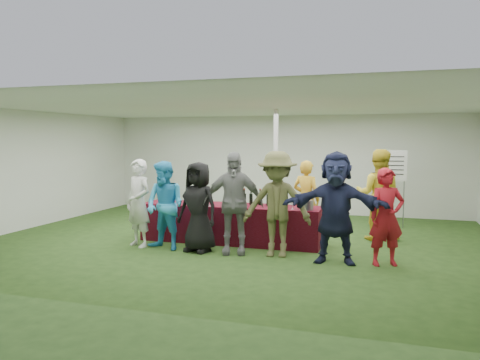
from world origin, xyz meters
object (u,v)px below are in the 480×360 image
(serving_table, at_px, (230,223))
(wine_list_sign, at_px, (395,171))
(customer_5, at_px, (336,207))
(customer_0, at_px, (138,203))
(customer_4, at_px, (277,204))
(dump_bucket, at_px, (307,205))
(staff_back, at_px, (378,195))
(customer_1, at_px, (165,206))
(customer_2, at_px, (198,207))
(customer_3, at_px, (233,203))
(customer_6, at_px, (387,217))
(staff_pourer, at_px, (306,199))

(serving_table, distance_m, wine_list_sign, 4.15)
(customer_5, bearing_deg, customer_0, 175.68)
(customer_4, distance_m, customer_5, 1.03)
(dump_bucket, height_order, customer_0, customer_0)
(staff_back, height_order, customer_5, customer_5)
(staff_back, xyz_separation_m, customer_1, (-3.74, -2.07, -0.10))
(staff_back, height_order, customer_2, staff_back)
(staff_back, relative_size, customer_0, 1.11)
(customer_3, distance_m, customer_5, 1.81)
(serving_table, relative_size, dump_bucket, 14.17)
(customer_0, distance_m, customer_3, 1.90)
(customer_2, height_order, customer_3, customer_3)
(customer_2, bearing_deg, customer_6, 14.23)
(wine_list_sign, distance_m, customer_6, 3.47)
(dump_bucket, distance_m, staff_pourer, 1.13)
(wine_list_sign, xyz_separation_m, customer_5, (-0.97, -3.51, -0.39))
(serving_table, height_order, customer_0, customer_0)
(dump_bucket, height_order, customer_6, customer_6)
(customer_3, bearing_deg, wine_list_sign, 37.42)
(wine_list_sign, bearing_deg, serving_table, -140.70)
(dump_bucket, height_order, staff_back, staff_back)
(customer_4, bearing_deg, customer_5, -9.70)
(wine_list_sign, xyz_separation_m, customer_3, (-2.78, -3.42, -0.40))
(customer_2, distance_m, customer_4, 1.45)
(wine_list_sign, distance_m, customer_5, 3.66)
(customer_2, bearing_deg, staff_pourer, 60.56)
(serving_table, distance_m, customer_4, 1.51)
(customer_0, xyz_separation_m, customer_5, (3.71, -0.07, 0.09))
(dump_bucket, xyz_separation_m, staff_pourer, (-0.19, 1.11, -0.03))
(staff_pourer, xyz_separation_m, customer_4, (-0.22, -1.72, 0.11))
(wine_list_sign, relative_size, staff_back, 0.97)
(customer_0, relative_size, customer_6, 1.05)
(staff_pourer, bearing_deg, wine_list_sign, -120.40)
(staff_back, xyz_separation_m, customer_0, (-4.34, -2.00, -0.09))
(wine_list_sign, bearing_deg, customer_2, -134.78)
(dump_bucket, distance_m, staff_back, 1.82)
(dump_bucket, relative_size, customer_5, 0.14)
(staff_back, distance_m, customer_4, 2.55)
(customer_0, bearing_deg, wine_list_sign, 59.20)
(serving_table, bearing_deg, customer_5, -23.72)
(dump_bucket, distance_m, customer_6, 1.55)
(staff_pourer, xyz_separation_m, customer_6, (1.60, -1.75, -0.01))
(customer_4, xyz_separation_m, customer_6, (1.82, -0.04, -0.13))
(customer_3, bearing_deg, customer_1, 170.49)
(wine_list_sign, bearing_deg, customer_3, -129.11)
(customer_5, bearing_deg, customer_2, 175.72)
(customer_3, height_order, customer_4, customer_4)
(customer_1, height_order, customer_3, customer_3)
(staff_pourer, height_order, customer_3, customer_3)
(staff_pourer, relative_size, customer_5, 0.87)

